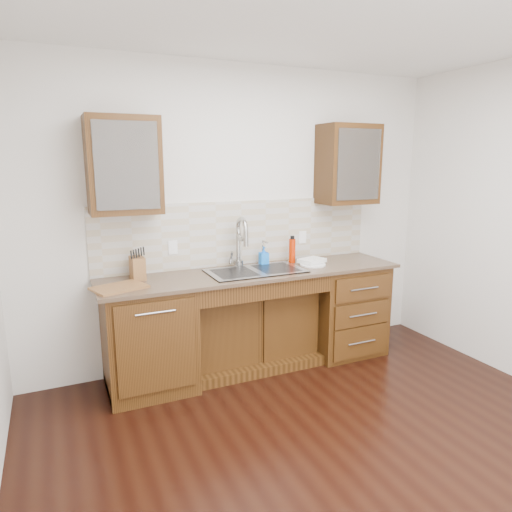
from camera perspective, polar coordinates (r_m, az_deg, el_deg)
name	(u,v)px	position (r m, az deg, el deg)	size (l,w,h in m)	color
ground	(345,463)	(3.28, 11.06, -24.10)	(4.00, 3.50, 0.10)	black
wall_back	(238,217)	(4.28, -2.21, 4.95)	(4.00, 0.10, 2.70)	silver
base_cabinet_left	(149,337)	(3.90, -13.27, -9.88)	(0.70, 0.62, 0.88)	#593014
base_cabinet_center	(250,327)	(4.27, -0.72, -8.89)	(1.20, 0.44, 0.70)	#593014
base_cabinet_right	(342,307)	(4.61, 10.68, -6.33)	(0.70, 0.62, 0.88)	#593014
countertop	(255,273)	(4.02, -0.15, -2.10)	(2.70, 0.65, 0.03)	#84705B
backsplash	(241,233)	(4.24, -1.88, 2.91)	(2.70, 0.02, 0.59)	beige
sink	(256,281)	(4.02, -0.06, -3.11)	(0.84, 0.46, 0.19)	#9E9EA5
faucet	(238,245)	(4.14, -2.25, 1.36)	(0.04, 0.04, 0.40)	#999993
filter_tap	(263,251)	(4.26, 0.83, 0.58)	(0.02, 0.02, 0.24)	#999993
upper_cabinet_left	(123,166)	(3.75, -16.24, 10.79)	(0.55, 0.34, 0.75)	#593014
upper_cabinet_right	(348,165)	(4.56, 11.39, 11.15)	(0.55, 0.34, 0.75)	#593014
outlet_left	(173,247)	(4.04, -10.35, 1.06)	(0.08, 0.01, 0.12)	white
outlet_right	(302,237)	(4.53, 5.82, 2.34)	(0.08, 0.01, 0.12)	white
soap_bottle	(264,256)	(4.24, 0.98, 0.03)	(0.08, 0.08, 0.17)	blue
water_bottle	(292,251)	(4.33, 4.54, 0.64)	(0.06, 0.06, 0.23)	#B32000
plate	(313,265)	(4.26, 7.10, -1.08)	(0.24, 0.24, 0.01)	white
dish_towel	(312,261)	(4.31, 7.01, -0.57)	(0.23, 0.17, 0.04)	silver
knife_block	(138,268)	(3.85, -14.59, -1.45)	(0.10, 0.17, 0.19)	olive
cutting_board	(119,287)	(3.62, -16.73, -3.79)	(0.38, 0.27, 0.02)	olive
cup_left_a	(106,173)	(3.74, -18.26, 9.88)	(0.12, 0.12, 0.10)	silver
cup_left_b	(137,173)	(3.77, -14.69, 10.00)	(0.09, 0.09, 0.08)	white
cup_right_a	(336,170)	(4.49, 10.00, 10.54)	(0.13, 0.13, 0.10)	white
cup_right_b	(354,170)	(4.60, 12.15, 10.50)	(0.11, 0.11, 0.10)	white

